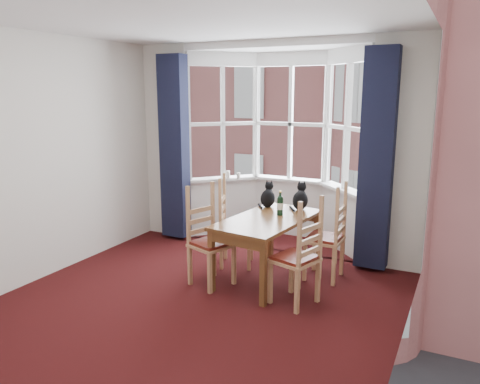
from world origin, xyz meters
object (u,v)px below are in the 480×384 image
Objects in this scene: chair_right_far at (332,240)px; candle_tall at (228,174)px; chair_left_far at (230,228)px; cat_right at (300,199)px; cat_left at (268,197)px; dining_table at (268,226)px; candle_short at (239,176)px; chair_left_near at (206,243)px; chair_right_near at (302,262)px; wine_bottle at (280,205)px.

candle_tall reaches higher than chair_right_far.
candle_tall is (-0.62, 1.14, 0.45)m from chair_left_far.
cat_left is at bearing -172.88° from cat_right.
cat_right is (0.20, 0.54, 0.22)m from dining_table.
candle_short is (-1.73, 1.07, 0.44)m from chair_right_far.
cat_right is at bearing 50.60° from chair_left_near.
cat_right reaches higher than dining_table.
dining_table is 0.73m from chair_left_near.
candle_short reaches higher than chair_right_near.
dining_table is 13.55× the size of candle_tall.
wine_bottle is (0.66, 0.59, 0.39)m from chair_left_near.
candle_short is (-1.65, 1.88, 0.44)m from chair_right_near.
cat_left reaches higher than wine_bottle.
chair_right_far reaches higher than dining_table.
candle_tall is 1.26× the size of candle_short.
candle_tall is at bearing 150.36° from cat_right.
chair_left_near is 10.57× the size of candle_short.
candle_short is at bearing 133.41° from wine_bottle.
chair_right_near is 2.76× the size of cat_left.
dining_table is at bearing 139.62° from chair_right_near.
chair_left_far is 1.33m from candle_short.
candle_short is at bearing 10.42° from candle_tall.
chair_right_far is 3.22× the size of wine_bottle.
chair_right_far is 0.66m from cat_right.
candle_tall is at bearing 151.20° from chair_right_far.
chair_right_far is (0.67, 0.31, -0.17)m from dining_table.
chair_left_far is at bearing 149.17° from chair_right_near.
wine_bottle is (0.28, -0.31, -0.00)m from cat_left.
dining_table is 4.45× the size of cat_left.
chair_left_near is at bearing -150.27° from chair_right_far.
chair_right_far is at bearing 29.73° from chair_left_near.
dining_table is 0.62m from cat_right.
cat_left reaches higher than candle_tall.
wine_bottle is (0.68, -0.03, 0.39)m from chair_left_far.
dining_table is at bearing -19.38° from chair_left_far.
wine_bottle is 1.65m from candle_short.
chair_right_near is 1.33m from cat_left.
candle_short is at bearing 133.72° from cat_left.
cat_left is 0.95× the size of cat_right.
dining_table is 4.20× the size of cat_right.
candle_tall is (-1.30, 1.17, 0.07)m from wine_bottle.
cat_left reaches higher than candle_short.
candle_short is at bearing 131.18° from chair_right_near.
cat_right is 1.23× the size of wine_bottle.
wine_bottle is at bearing -42.03° from candle_tall.
cat_left is 0.42m from wine_bottle.
chair_right_far is at bearing -28.80° from candle_tall.
candle_tall is at bearing -169.58° from candle_short.
candle_tall is at bearing 139.70° from cat_left.
dining_table is at bearing -52.54° from candle_short.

